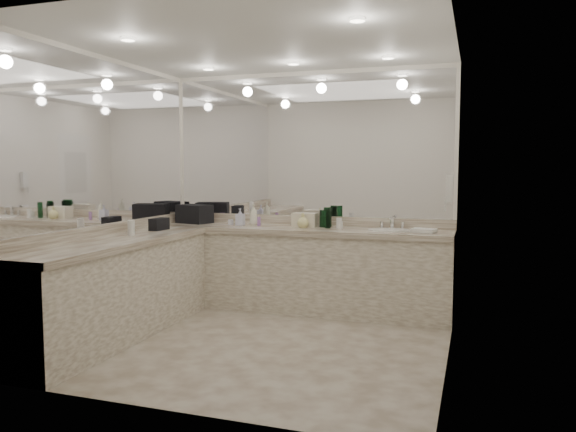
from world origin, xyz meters
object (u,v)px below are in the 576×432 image
(sink, at_px, (389,231))
(soap_bottle_a, at_px, (254,215))
(hand_towel, at_px, (424,231))
(soap_bottle_c, at_px, (303,220))
(cream_cosmetic_case, at_px, (305,220))
(black_toiletry_bag, at_px, (194,213))
(wall_phone, at_px, (450,189))
(soap_bottle_b, at_px, (240,217))

(sink, bearing_deg, soap_bottle_a, 177.03)
(hand_towel, height_order, soap_bottle_a, soap_bottle_a)
(soap_bottle_a, distance_m, soap_bottle_c, 0.63)
(soap_bottle_a, height_order, soap_bottle_c, soap_bottle_a)
(cream_cosmetic_case, relative_size, soap_bottle_a, 1.12)
(cream_cosmetic_case, bearing_deg, black_toiletry_bag, -179.96)
(wall_phone, xyz_separation_m, soap_bottle_a, (-2.13, 0.58, -0.33))
(hand_towel, bearing_deg, soap_bottle_b, 178.64)
(black_toiletry_bag, height_order, soap_bottle_b, black_toiletry_bag)
(hand_towel, distance_m, soap_bottle_a, 1.89)
(cream_cosmetic_case, bearing_deg, soap_bottle_a, 178.22)
(wall_phone, bearing_deg, sink, 140.43)
(wall_phone, relative_size, black_toiletry_bag, 0.62)
(wall_phone, distance_m, hand_towel, 0.66)
(soap_bottle_b, height_order, soap_bottle_c, soap_bottle_b)
(cream_cosmetic_case, bearing_deg, wall_phone, -20.84)
(wall_phone, distance_m, cream_cosmetic_case, 1.67)
(black_toiletry_bag, height_order, hand_towel, black_toiletry_bag)
(wall_phone, height_order, black_toiletry_bag, wall_phone)
(wall_phone, relative_size, soap_bottle_b, 1.26)
(soap_bottle_b, bearing_deg, sink, 0.87)
(soap_bottle_b, relative_size, soap_bottle_c, 1.21)
(black_toiletry_bag, relative_size, soap_bottle_c, 2.46)
(hand_towel, xyz_separation_m, soap_bottle_c, (-1.26, 0.02, 0.06))
(black_toiletry_bag, xyz_separation_m, hand_towel, (2.60, -0.13, -0.09))
(wall_phone, bearing_deg, soap_bottle_c, 163.41)
(soap_bottle_c, bearing_deg, wall_phone, -16.59)
(sink, bearing_deg, soap_bottle_b, -179.13)
(soap_bottle_a, xyz_separation_m, soap_bottle_b, (-0.12, -0.10, -0.02))
(cream_cosmetic_case, bearing_deg, soap_bottle_c, -84.35)
(soap_bottle_c, bearing_deg, black_toiletry_bag, 175.65)
(black_toiletry_bag, height_order, soap_bottle_c, black_toiletry_bag)
(black_toiletry_bag, height_order, soap_bottle_a, soap_bottle_a)
(black_toiletry_bag, bearing_deg, soap_bottle_a, 2.06)
(sink, relative_size, hand_towel, 1.93)
(wall_phone, bearing_deg, black_toiletry_bag, 169.04)
(sink, distance_m, black_toiletry_bag, 2.25)
(cream_cosmetic_case, distance_m, soap_bottle_a, 0.61)
(black_toiletry_bag, height_order, cream_cosmetic_case, black_toiletry_bag)
(sink, xyz_separation_m, soap_bottle_b, (-1.64, -0.03, 0.10))
(hand_towel, distance_m, soap_bottle_b, 2.00)
(soap_bottle_c, bearing_deg, sink, 3.11)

